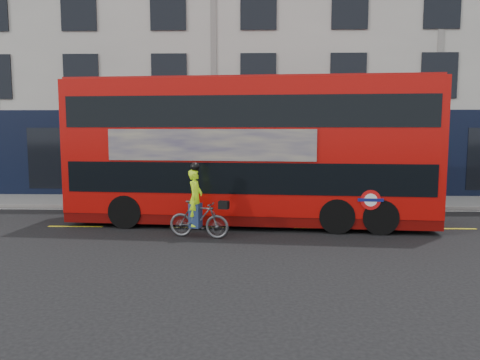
{
  "coord_description": "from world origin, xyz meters",
  "views": [
    {
      "loc": [
        1.78,
        -13.31,
        3.22
      ],
      "look_at": [
        1.36,
        1.61,
        1.53
      ],
      "focal_mm": 35.0,
      "sensor_mm": 36.0,
      "label": 1
    }
  ],
  "objects": [
    {
      "name": "pavement",
      "position": [
        0.0,
        6.5,
        0.06
      ],
      "size": [
        60.0,
        3.0,
        0.12
      ],
      "primitive_type": "cube",
      "color": "slate",
      "rests_on": "ground"
    },
    {
      "name": "cyclist",
      "position": [
        0.18,
        0.08,
        0.74
      ],
      "size": [
        1.89,
        0.91,
        2.21
      ],
      "rotation": [
        0.0,
        0.0,
        -0.23
      ],
      "color": "#494B4F",
      "rests_on": "ground"
    },
    {
      "name": "bus",
      "position": [
        1.7,
        2.19,
        2.45
      ],
      "size": [
        12.05,
        3.7,
        4.78
      ],
      "rotation": [
        0.0,
        0.0,
        -0.09
      ],
      "color": "#A90A06",
      "rests_on": "ground"
    },
    {
      "name": "kerb",
      "position": [
        0.0,
        5.0,
        0.07
      ],
      "size": [
        60.0,
        0.12,
        0.13
      ],
      "primitive_type": "cube",
      "color": "gray",
      "rests_on": "ground"
    },
    {
      "name": "lane_dashes",
      "position": [
        0.0,
        1.5,
        0.0
      ],
      "size": [
        58.0,
        0.12,
        0.01
      ],
      "primitive_type": null,
      "color": "yellow",
      "rests_on": "ground"
    },
    {
      "name": "ground",
      "position": [
        0.0,
        0.0,
        0.0
      ],
      "size": [
        120.0,
        120.0,
        0.0
      ],
      "primitive_type": "plane",
      "color": "black",
      "rests_on": "ground"
    },
    {
      "name": "road_edge_line",
      "position": [
        0.0,
        4.7,
        0.0
      ],
      "size": [
        58.0,
        0.1,
        0.01
      ],
      "primitive_type": "cube",
      "color": "silver",
      "rests_on": "ground"
    },
    {
      "name": "building_terrace",
      "position": [
        0.0,
        12.94,
        7.49
      ],
      "size": [
        50.0,
        10.07,
        15.0
      ],
      "color": "#BBB9B0",
      "rests_on": "ground"
    }
  ]
}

